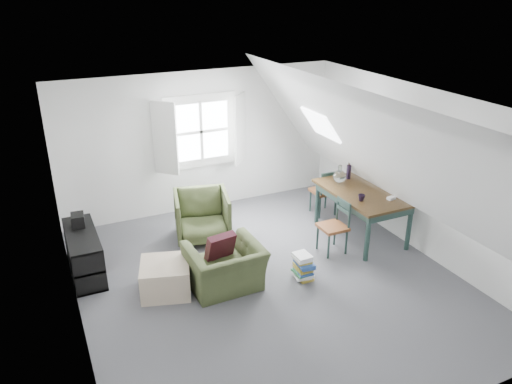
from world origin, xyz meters
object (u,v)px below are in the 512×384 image
armchair_near (225,287)px  magazine_stack (303,267)px  dining_chair_far (324,191)px  dining_chair_near (335,226)px  armchair_far (203,238)px  dining_table (362,197)px  media_shelf (85,256)px  ottoman (166,278)px

armchair_near → magazine_stack: magazine_stack is taller
armchair_near → dining_chair_far: bearing=-151.3°
armchair_near → dining_chair_near: (1.89, 0.22, 0.44)m
armchair_near → armchair_far: 1.49m
dining_table → magazine_stack: 1.73m
armchair_near → dining_chair_far: 2.88m
armchair_near → magazine_stack: (1.08, -0.26, 0.19)m
armchair_near → dining_table: size_ratio=0.61×
dining_chair_far → media_shelf: dining_chair_far is taller
armchair_far → magazine_stack: size_ratio=2.31×
armchair_far → dining_chair_near: (1.69, -1.25, 0.44)m
dining_chair_near → ottoman: bearing=-105.2°
armchair_near → dining_chair_near: 1.95m
dining_chair_near → armchair_near: bearing=-97.9°
armchair_near → dining_table: (2.57, 0.48, 0.69)m
armchair_near → dining_table: dining_table is taller
ottoman → magazine_stack: (1.83, -0.50, -0.03)m
armchair_near → magazine_stack: bearing=165.3°
armchair_far → dining_table: bearing=-9.6°
dining_table → media_shelf: 4.31m
armchair_far → armchair_near: bearing=-84.4°
armchair_far → dining_chair_far: dining_chair_far is taller
armchair_far → dining_table: 2.66m
dining_chair_far → dining_chair_near: 1.34m
armchair_near → dining_chair_far: dining_chair_far is taller
dining_table → ottoman: bearing=-177.7°
ottoman → magazine_stack: 1.90m
ottoman → armchair_far: bearing=52.1°
dining_chair_near → media_shelf: dining_chair_near is taller
media_shelf → dining_chair_far: bearing=-0.2°
dining_chair_far → magazine_stack: 2.20m
ottoman → dining_chair_near: dining_chair_near is taller
ottoman → armchair_near: bearing=-18.1°
armchair_far → media_shelf: (-1.87, -0.31, 0.29)m
dining_chair_far → magazine_stack: dining_chair_far is taller
dining_chair_near → magazine_stack: bearing=-74.2°
media_shelf → magazine_stack: bearing=-31.2°
ottoman → dining_chair_near: bearing=-0.6°
armchair_near → armchair_far: bearing=-98.9°
dining_table → dining_chair_near: size_ratio=1.89×
ottoman → media_shelf: (-0.92, 0.91, 0.07)m
dining_table → media_shelf: bearing=169.2°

